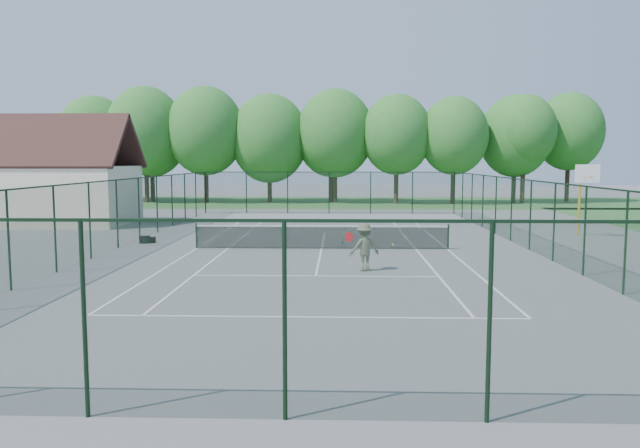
{
  "coord_description": "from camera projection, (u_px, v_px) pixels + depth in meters",
  "views": [
    {
      "loc": [
        0.81,
        -26.97,
        3.88
      ],
      "look_at": [
        0.0,
        -2.0,
        1.3
      ],
      "focal_mm": 35.0,
      "sensor_mm": 36.0,
      "label": 1
    }
  ],
  "objects": [
    {
      "name": "ground",
      "position": [
        321.0,
        249.0,
        27.24
      ],
      "size": [
        140.0,
        140.0,
        0.0
      ],
      "primitive_type": "plane",
      "color": "slate",
      "rests_on": "ground"
    },
    {
      "name": "grass_far",
      "position": [
        331.0,
        202.0,
        57.07
      ],
      "size": [
        80.0,
        16.0,
        0.01
      ],
      "primitive_type": "cube",
      "color": "#3B7434",
      "rests_on": "ground"
    },
    {
      "name": "court_lines",
      "position": [
        321.0,
        249.0,
        27.24
      ],
      "size": [
        11.05,
        23.85,
        0.01
      ],
      "color": "white",
      "rests_on": "ground"
    },
    {
      "name": "tennis_net",
      "position": [
        321.0,
        236.0,
        27.18
      ],
      "size": [
        11.08,
        0.08,
        1.1
      ],
      "color": "black",
      "rests_on": "ground"
    },
    {
      "name": "fence_enclosure",
      "position": [
        321.0,
        213.0,
        27.08
      ],
      "size": [
        18.05,
        36.05,
        3.02
      ],
      "color": "#1B3821",
      "rests_on": "ground"
    },
    {
      "name": "utility_building",
      "position": [
        60.0,
        172.0,
        37.38
      ],
      "size": [
        8.6,
        6.27,
        6.63
      ],
      "color": "#F5EAC7",
      "rests_on": "ground"
    },
    {
      "name": "tree_line_far",
      "position": [
        331.0,
        136.0,
        56.45
      ],
      "size": [
        39.4,
        6.4,
        9.7
      ],
      "color": "#3C281D",
      "rests_on": "ground"
    },
    {
      "name": "basketball_goal",
      "position": [
        584.0,
        186.0,
        31.12
      ],
      "size": [
        1.2,
        1.43,
        3.65
      ],
      "color": "gold",
      "rests_on": "ground"
    },
    {
      "name": "sports_bag_a",
      "position": [
        145.0,
        240.0,
        29.02
      ],
      "size": [
        0.44,
        0.27,
        0.35
      ],
      "primitive_type": "cube",
      "rotation": [
        0.0,
        0.0,
        -0.01
      ],
      "color": "black",
      "rests_on": "ground"
    },
    {
      "name": "sports_bag_b",
      "position": [
        152.0,
        240.0,
        29.23
      ],
      "size": [
        0.41,
        0.34,
        0.28
      ],
      "primitive_type": "cube",
      "rotation": [
        0.0,
        0.0,
        0.38
      ],
      "color": "black",
      "rests_on": "ground"
    },
    {
      "name": "tennis_player",
      "position": [
        364.0,
        247.0,
        21.76
      ],
      "size": [
        1.93,
        0.95,
        1.68
      ],
      "color": "#5D6146",
      "rests_on": "ground"
    }
  ]
}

